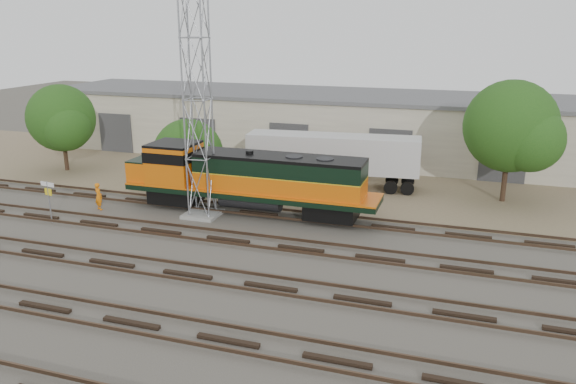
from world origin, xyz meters
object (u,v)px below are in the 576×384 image
(signal_tower, at_px, (198,104))
(worker, at_px, (99,196))
(semi_trailer, at_px, (337,155))
(locomotive, at_px, (246,178))

(signal_tower, distance_m, worker, 8.77)
(semi_trailer, bearing_deg, locomotive, -123.15)
(locomotive, xyz_separation_m, worker, (-8.81, -2.21, -1.32))
(worker, relative_size, semi_trailer, 0.14)
(locomotive, distance_m, worker, 9.18)
(locomotive, relative_size, worker, 9.15)
(locomotive, bearing_deg, signal_tower, -150.69)
(signal_tower, bearing_deg, semi_trailer, 54.42)
(signal_tower, relative_size, semi_trailer, 1.13)
(worker, distance_m, semi_trailer, 15.81)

